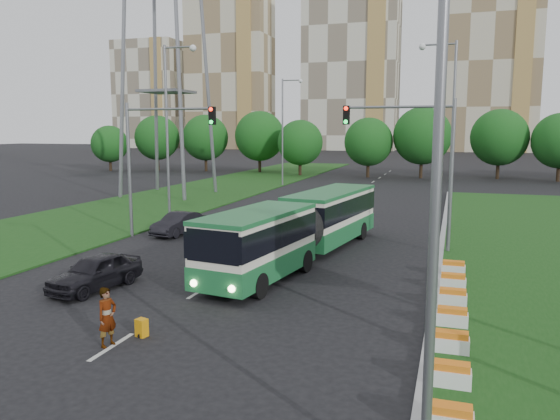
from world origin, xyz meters
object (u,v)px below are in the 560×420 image
(traffic_mast_median, at_px, (420,151))
(car_left_far, at_px, (179,223))
(shopping_trolley, at_px, (142,328))
(car_left_near, at_px, (95,272))
(pedestrian, at_px, (107,317))
(traffic_mast_left, at_px, (152,148))
(articulated_bus, at_px, (300,227))

(traffic_mast_median, distance_m, car_left_far, 15.10)
(shopping_trolley, bearing_deg, car_left_near, 155.05)
(car_left_near, distance_m, pedestrian, 6.36)
(shopping_trolley, bearing_deg, traffic_mast_median, 79.52)
(traffic_mast_left, bearing_deg, pedestrian, -64.16)
(traffic_mast_left, distance_m, car_left_near, 11.53)
(articulated_bus, bearing_deg, shopping_trolley, -91.03)
(articulated_bus, height_order, pedestrian, articulated_bus)
(car_left_far, bearing_deg, shopping_trolley, -57.91)
(traffic_mast_left, relative_size, car_left_far, 1.94)
(traffic_mast_median, height_order, shopping_trolley, traffic_mast_median)
(car_left_near, bearing_deg, shopping_trolley, -30.63)
(car_left_near, bearing_deg, articulated_bus, 59.25)
(car_left_far, xyz_separation_m, pedestrian, (6.44, -16.41, 0.23))
(car_left_far, bearing_deg, car_left_near, -70.51)
(traffic_mast_median, height_order, car_left_far, traffic_mast_median)
(articulated_bus, xyz_separation_m, pedestrian, (-2.48, -12.48, -0.72))
(car_left_far, relative_size, shopping_trolley, 7.17)
(traffic_mast_left, height_order, articulated_bus, traffic_mast_left)
(car_left_near, relative_size, pedestrian, 2.31)
(articulated_bus, height_order, shopping_trolley, articulated_bus)
(traffic_mast_left, xyz_separation_m, articulated_bus, (9.72, -2.48, -3.72))
(pedestrian, xyz_separation_m, shopping_trolley, (0.55, 0.97, -0.62))
(traffic_mast_left, distance_m, shopping_trolley, 16.81)
(shopping_trolley, bearing_deg, articulated_bus, 96.16)
(articulated_bus, bearing_deg, car_left_near, -122.25)
(traffic_mast_median, relative_size, shopping_trolley, 13.94)
(traffic_mast_median, xyz_separation_m, car_left_far, (-14.35, 0.44, -4.67))
(traffic_mast_left, bearing_deg, car_left_far, 60.75)
(traffic_mast_median, height_order, pedestrian, traffic_mast_median)
(traffic_mast_left, distance_m, articulated_bus, 10.70)
(traffic_mast_median, relative_size, articulated_bus, 0.49)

